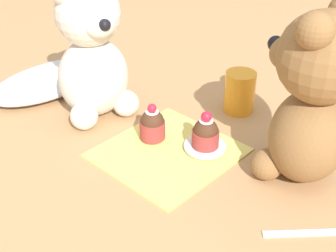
% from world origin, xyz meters
% --- Properties ---
extents(ground_plane, '(4.00, 4.00, 0.00)m').
position_xyz_m(ground_plane, '(0.00, 0.00, 0.00)').
color(ground_plane, tan).
extents(knitted_placemat, '(0.22, 0.21, 0.01)m').
position_xyz_m(knitted_placemat, '(0.00, 0.00, 0.00)').
color(knitted_placemat, '#E0D166').
rests_on(knitted_placemat, ground_plane).
extents(tulle_cloth, '(0.27, 0.15, 0.04)m').
position_xyz_m(tulle_cloth, '(0.00, 0.35, 0.02)').
color(tulle_cloth, silver).
rests_on(tulle_cloth, ground_plane).
extents(teddy_bear_cream, '(0.16, 0.15, 0.27)m').
position_xyz_m(teddy_bear_cream, '(0.00, 0.20, 0.13)').
color(teddy_bear_cream, silver).
rests_on(teddy_bear_cream, ground_plane).
extents(teddy_bear_tan, '(0.15, 0.16, 0.29)m').
position_xyz_m(teddy_bear_tan, '(0.10, -0.20, 0.14)').
color(teddy_bear_tan, olive).
rests_on(teddy_bear_tan, ground_plane).
extents(cupcake_near_cream_bear, '(0.05, 0.05, 0.07)m').
position_xyz_m(cupcake_near_cream_bear, '(0.01, 0.05, 0.03)').
color(cupcake_near_cream_bear, '#993333').
rests_on(cupcake_near_cream_bear, knitted_placemat).
extents(saucer_plate, '(0.07, 0.07, 0.01)m').
position_xyz_m(saucer_plate, '(0.05, -0.04, 0.01)').
color(saucer_plate, silver).
rests_on(saucer_plate, knitted_placemat).
extents(cupcake_near_tan_bear, '(0.05, 0.05, 0.07)m').
position_xyz_m(cupcake_near_tan_bear, '(0.05, -0.04, 0.04)').
color(cupcake_near_tan_bear, '#993333').
rests_on(cupcake_near_tan_bear, saucer_plate).
extents(juice_glass, '(0.06, 0.06, 0.08)m').
position_xyz_m(juice_glass, '(0.20, 0.00, 0.04)').
color(juice_glass, orange).
rests_on(juice_glass, ground_plane).
extents(teaspoon, '(0.10, 0.10, 0.01)m').
position_xyz_m(teaspoon, '(-0.01, -0.27, 0.00)').
color(teaspoon, silver).
rests_on(teaspoon, ground_plane).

